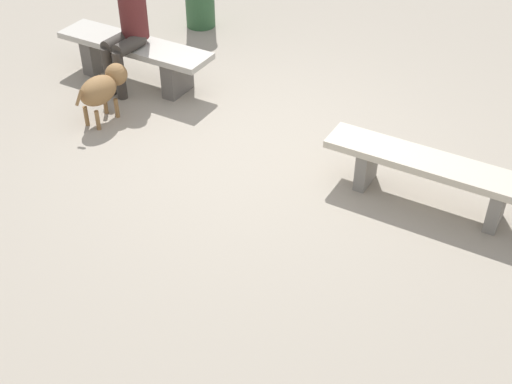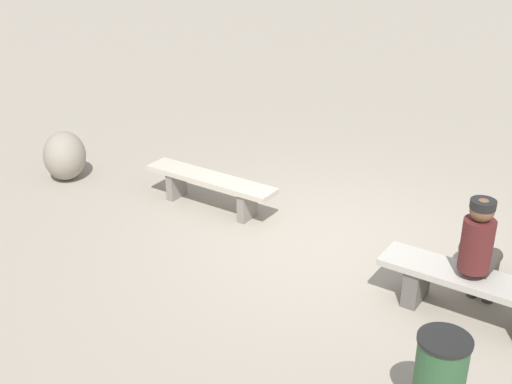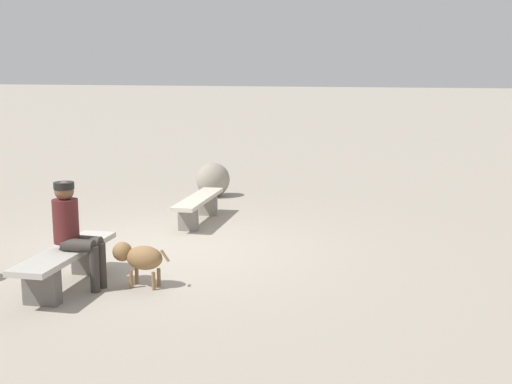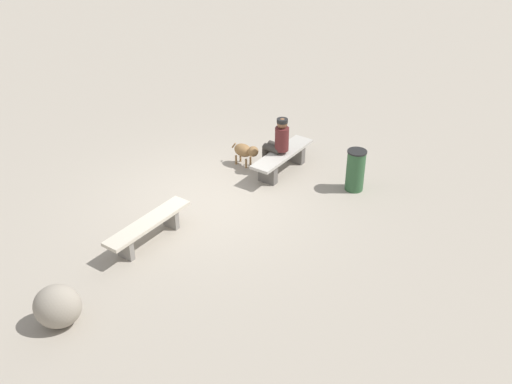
{
  "view_description": "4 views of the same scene",
  "coord_description": "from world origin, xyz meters",
  "px_view_note": "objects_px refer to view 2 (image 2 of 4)",
  "views": [
    {
      "loc": [
        -3.5,
        4.26,
        3.67
      ],
      "look_at": [
        -1.24,
        1.45,
        0.9
      ],
      "focal_mm": 47.34,
      "sensor_mm": 36.0,
      "label": 1
    },
    {
      "loc": [
        3.89,
        -5.49,
        3.77
      ],
      "look_at": [
        -0.75,
        -0.5,
        0.62
      ],
      "focal_mm": 45.67,
      "sensor_mm": 36.0,
      "label": 2
    },
    {
      "loc": [
        7.89,
        4.44,
        2.5
      ],
      "look_at": [
        -1.51,
        0.85,
        0.64
      ],
      "focal_mm": 45.55,
      "sensor_mm": 36.0,
      "label": 3
    },
    {
      "loc": [
        -6.74,
        -7.74,
        6.25
      ],
      "look_at": [
        0.22,
        -1.03,
        0.5
      ],
      "focal_mm": 41.78,
      "sensor_mm": 36.0,
      "label": 4
    }
  ],
  "objects_px": {
    "bench_right": "(474,290)",
    "boulder": "(65,156)",
    "dog": "(476,245)",
    "seated_person": "(479,247)",
    "bench_left": "(210,184)"
  },
  "relations": [
    {
      "from": "bench_right",
      "to": "dog",
      "type": "height_order",
      "value": "dog"
    },
    {
      "from": "bench_right",
      "to": "dog",
      "type": "distance_m",
      "value": 0.85
    },
    {
      "from": "bench_right",
      "to": "boulder",
      "type": "relative_size",
      "value": 2.69
    },
    {
      "from": "dog",
      "to": "boulder",
      "type": "distance_m",
      "value": 5.7
    },
    {
      "from": "seated_person",
      "to": "boulder",
      "type": "height_order",
      "value": "seated_person"
    },
    {
      "from": "bench_right",
      "to": "seated_person",
      "type": "height_order",
      "value": "seated_person"
    },
    {
      "from": "bench_right",
      "to": "dog",
      "type": "bearing_deg",
      "value": 105.59
    },
    {
      "from": "boulder",
      "to": "bench_right",
      "type": "bearing_deg",
      "value": 7.68
    },
    {
      "from": "boulder",
      "to": "bench_left",
      "type": "bearing_deg",
      "value": 18.66
    },
    {
      "from": "dog",
      "to": "boulder",
      "type": "relative_size",
      "value": 1.02
    },
    {
      "from": "seated_person",
      "to": "dog",
      "type": "distance_m",
      "value": 0.84
    },
    {
      "from": "bench_left",
      "to": "dog",
      "type": "relative_size",
      "value": 2.67
    },
    {
      "from": "boulder",
      "to": "dog",
      "type": "bearing_deg",
      "value": 15.84
    },
    {
      "from": "seated_person",
      "to": "boulder",
      "type": "bearing_deg",
      "value": -176.95
    },
    {
      "from": "bench_right",
      "to": "seated_person",
      "type": "xyz_separation_m",
      "value": [
        -0.05,
        0.09,
        0.41
      ]
    }
  ]
}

